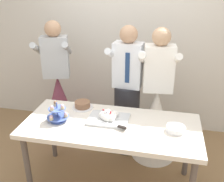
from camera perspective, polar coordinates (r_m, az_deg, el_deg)
The scene contains 10 objects.
ground_plane at distance 3.14m, azimuth -0.21°, elevation -19.40°, with size 8.00×8.00×0.00m, color olive.
rear_wall at distance 3.75m, azimuth 4.52°, elevation 13.04°, with size 5.20×0.10×2.90m, color beige.
dessert_table at distance 2.71m, azimuth -0.23°, elevation -8.56°, with size 1.80×0.80×0.78m.
cupcake_stand at distance 2.75m, azimuth -11.89°, elevation -4.92°, with size 0.23×0.23×0.21m.
main_cake_tray at distance 2.71m, azimuth -0.76°, elevation -5.71°, with size 0.43×0.34×0.13m.
plate_stack at distance 2.61m, azimuth 13.84°, elevation -8.06°, with size 0.19×0.19×0.05m.
round_cake at distance 2.98m, azimuth -6.50°, elevation -3.05°, with size 0.24×0.24×0.08m.
person_groom at distance 3.26m, azimuth 3.33°, elevation -1.74°, with size 0.50×0.53×1.66m.
person_bride at distance 3.26m, azimuth 9.53°, elevation -5.27°, with size 0.56×0.56×1.66m.
person_guest at distance 3.70m, azimuth -11.54°, elevation -1.72°, with size 0.60×0.59×1.66m.
Camera 1 is at (0.49, -2.23, 2.16)m, focal length 41.61 mm.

